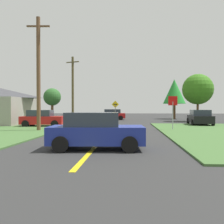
# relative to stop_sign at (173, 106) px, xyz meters

# --- Properties ---
(ground_plane) EXTENTS (120.00, 120.00, 0.00)m
(ground_plane) POSITION_rel_stop_sign_xyz_m (-5.09, 1.66, -1.96)
(ground_plane) COLOR #2F2F2F
(lane_stripe_center) EXTENTS (0.20, 14.00, 0.01)m
(lane_stripe_center) POSITION_rel_stop_sign_xyz_m (-5.09, -6.34, -1.95)
(lane_stripe_center) COLOR yellow
(lane_stripe_center) RESTS_ON ground
(stop_sign) EXTENTS (0.75, 0.12, 2.78)m
(stop_sign) POSITION_rel_stop_sign_xyz_m (0.00, 0.00, 0.00)
(stop_sign) COLOR #9EA0A8
(stop_sign) RESTS_ON ground
(car_on_crossroad) EXTENTS (2.47, 4.72, 1.62)m
(car_on_crossroad) POSITION_rel_stop_sign_xyz_m (3.90, 6.23, -1.15)
(car_on_crossroad) COLOR black
(car_on_crossroad) RESTS_ON ground
(car_approaching_junction) EXTENTS (4.54, 2.41, 1.62)m
(car_approaching_junction) POSITION_rel_stop_sign_xyz_m (-6.39, 16.97, -1.15)
(car_approaching_junction) COLOR red
(car_approaching_junction) RESTS_ON ground
(car_behind_on_main_road) EXTENTS (4.22, 2.17, 1.62)m
(car_behind_on_main_road) POSITION_rel_stop_sign_xyz_m (-4.97, -9.47, -1.15)
(car_behind_on_main_road) COLOR navy
(car_behind_on_main_road) RESTS_ON ground
(parked_car_near_building) EXTENTS (4.13, 2.30, 1.62)m
(parked_car_near_building) POSITION_rel_stop_sign_xyz_m (-11.96, 2.82, -1.15)
(parked_car_near_building) COLOR red
(parked_car_near_building) RESTS_ON ground
(utility_pole_near) EXTENTS (1.80, 0.30, 8.93)m
(utility_pole_near) POSITION_rel_stop_sign_xyz_m (-10.65, -1.48, 2.62)
(utility_pole_near) COLOR brown
(utility_pole_near) RESTS_ON ground
(utility_pole_mid) EXTENTS (1.76, 0.64, 8.30)m
(utility_pole_mid) POSITION_rel_stop_sign_xyz_m (-10.75, 10.27, 2.32)
(utility_pole_mid) COLOR brown
(utility_pole_mid) RESTS_ON ground
(direction_sign) EXTENTS (0.90, 0.17, 2.72)m
(direction_sign) POSITION_rel_stop_sign_xyz_m (-5.32, 9.97, -0.26)
(direction_sign) COLOR slate
(direction_sign) RESTS_ON ground
(oak_tree_left) EXTENTS (4.10, 4.10, 6.39)m
(oak_tree_left) POSITION_rel_stop_sign_xyz_m (5.59, 13.33, 2.37)
(oak_tree_left) COLOR brown
(oak_tree_left) RESTS_ON ground
(pine_tree_center) EXTENTS (3.67, 3.67, 6.58)m
(pine_tree_center) POSITION_rel_stop_sign_xyz_m (3.82, 20.84, 2.58)
(pine_tree_center) COLOR brown
(pine_tree_center) RESTS_ON ground
(oak_tree_right) EXTENTS (2.45, 2.45, 4.61)m
(oak_tree_right) POSITION_rel_stop_sign_xyz_m (-14.48, 13.49, 1.38)
(oak_tree_right) COLOR brown
(oak_tree_right) RESTS_ON ground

